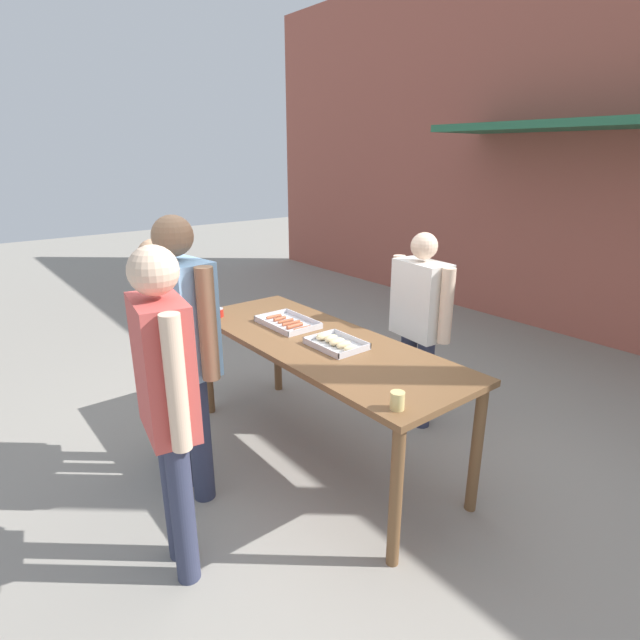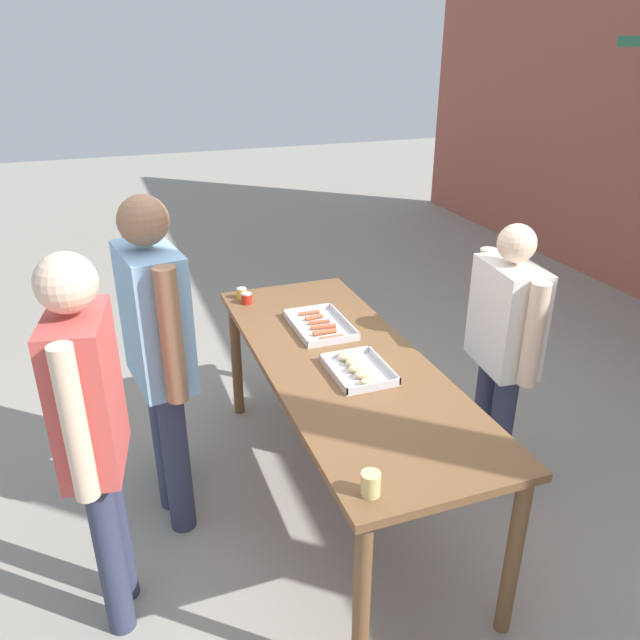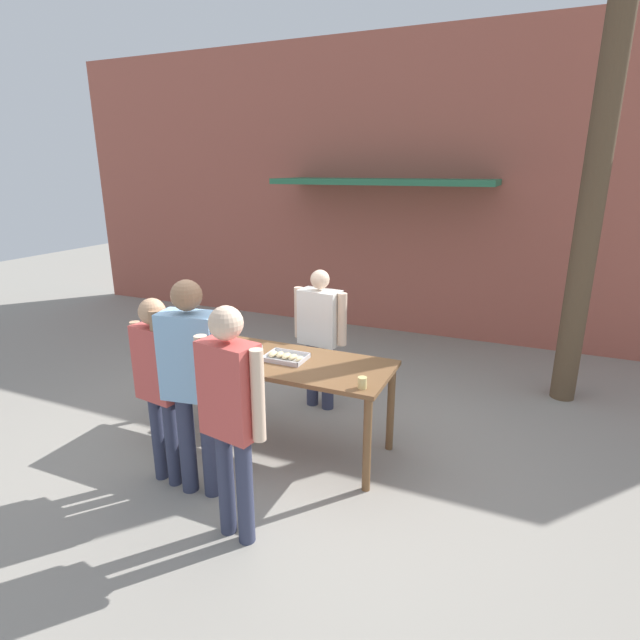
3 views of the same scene
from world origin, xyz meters
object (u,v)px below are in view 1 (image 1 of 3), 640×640
Objects in this scene: person_customer_with_cup at (166,390)px; person_customer_waiting_in_line at (182,339)px; food_tray_buns at (336,343)px; food_tray_sausages at (288,323)px; condiment_jar_mustard at (213,310)px; beer_cup at (397,401)px; person_customer_holding_hotdog at (163,337)px; person_server_behind_table at (420,315)px; condiment_jar_ketchup at (219,312)px.

person_customer_with_cup is 0.97× the size of person_customer_waiting_in_line.
food_tray_buns is at bearing -117.61° from person_customer_waiting_in_line.
condiment_jar_mustard reaches higher than food_tray_sausages.
condiment_jar_mustard is at bearing -179.89° from beer_cup.
beer_cup is (0.86, -0.32, 0.02)m from food_tray_buns.
food_tray_buns is 1.30m from person_customer_with_cup.
person_customer_with_cup reaches higher than food_tray_buns.
food_tray_buns is 0.23× the size of person_customer_holding_hotdog.
person_server_behind_table reaches higher than condiment_jar_mustard.
food_tray_buns is 0.92m from beer_cup.
food_tray_sausages is 0.29× the size of person_customer_holding_hotdog.
person_customer_waiting_in_line reaches higher than condiment_jar_mustard.
beer_cup is at bearing -113.41° from person_customer_with_cup.
condiment_jar_mustard is (-1.15, -0.32, 0.01)m from food_tray_buns.
beer_cup reaches higher than condiment_jar_ketchup.
food_tray_sausages is at bearing -84.60° from person_customer_waiting_in_line.
person_customer_holding_hotdog is at bearing -10.90° from person_customer_with_cup.
food_tray_buns is at bearing 0.24° from food_tray_sausages.
person_customer_with_cup is at bearing -79.14° from food_tray_buns.
beer_cup is 1.51m from person_server_behind_table.
food_tray_sausages is 0.56m from food_tray_buns.
beer_cup is at bearing 0.11° from condiment_jar_mustard.
beer_cup is at bearing -161.15° from person_customer_waiting_in_line.
food_tray_sausages is 0.30× the size of person_server_behind_table.
condiment_jar_ketchup is at bearing 179.84° from beer_cup.
person_server_behind_table is 1.92m from person_customer_holding_hotdog.
person_customer_with_cup reaches higher than beer_cup.
food_tray_sausages is at bearing -48.09° from person_customer_with_cup.
food_tray_buns is at bearing 15.70° from condiment_jar_mustard.
person_customer_waiting_in_line reaches higher than food_tray_buns.
condiment_jar_ketchup is (-1.06, -0.31, 0.01)m from food_tray_buns.
person_server_behind_table is (-0.04, 0.89, 0.00)m from food_tray_buns.
person_customer_waiting_in_line reaches higher than food_tray_sausages.
beer_cup is (1.92, -0.01, 0.01)m from condiment_jar_ketchup.
condiment_jar_mustard is at bearing -164.30° from food_tray_buns.
person_customer_holding_hotdog is at bearing -57.95° from condiment_jar_ketchup.
condiment_jar_mustard reaches higher than food_tray_buns.
beer_cup is (2.01, 0.00, 0.01)m from condiment_jar_mustard.
condiment_jar_mustard is at bearing -151.67° from food_tray_sausages.
food_tray_sausages is at bearing 31.88° from condiment_jar_ketchup.
person_server_behind_table is (1.11, 1.21, -0.01)m from condiment_jar_mustard.
person_customer_holding_hotdog is (-0.12, -0.92, 0.07)m from food_tray_sausages.
person_customer_waiting_in_line is (-0.28, -1.83, 0.15)m from person_server_behind_table.
condiment_jar_mustard is at bearing -24.42° from person_customer_with_cup.
beer_cup reaches higher than food_tray_buns.
food_tray_sausages is 0.27× the size of person_customer_with_cup.
person_customer_with_cup is (0.24, -1.27, 0.13)m from food_tray_buns.
person_customer_holding_hotdog is at bearing -11.09° from person_customer_waiting_in_line.
beer_cup reaches higher than condiment_jar_mustard.
person_customer_holding_hotdog is at bearing -51.58° from condiment_jar_mustard.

